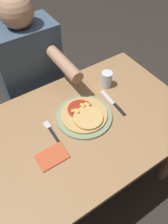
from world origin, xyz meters
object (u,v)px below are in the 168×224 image
(pizza, at_px, (85,115))
(fork, at_px, (52,132))
(person_diner, at_px, (31,72))
(knife, at_px, (113,103))
(plate, at_px, (84,116))
(drinking_glass, at_px, (107,79))
(dining_table, at_px, (84,136))

(pizza, distance_m, fork, 0.19)
(person_diner, bearing_deg, knife, -63.73)
(plate, relative_size, fork, 1.71)
(drinking_glass, height_order, person_diner, person_diner)
(pizza, bearing_deg, drinking_glass, 28.90)
(dining_table, distance_m, fork, 0.21)
(plate, bearing_deg, fork, 177.68)
(fork, height_order, knife, same)
(pizza, xyz_separation_m, fork, (-0.19, 0.01, -0.02))
(drinking_glass, distance_m, person_diner, 0.51)
(pizza, bearing_deg, fork, 176.10)
(pizza, distance_m, person_diner, 0.54)
(dining_table, height_order, plate, plate)
(dining_table, distance_m, person_diner, 0.57)
(knife, distance_m, drinking_glass, 0.16)
(pizza, xyz_separation_m, knife, (0.19, -0.00, -0.02))
(knife, bearing_deg, plate, 177.04)
(pizza, relative_size, fork, 1.41)
(pizza, relative_size, knife, 1.12)
(plate, xyz_separation_m, drinking_glass, (0.24, 0.13, 0.04))
(pizza, bearing_deg, dining_table, -130.63)
(plate, distance_m, knife, 0.19)
(dining_table, xyz_separation_m, plate, (0.03, 0.04, 0.13))
(knife, distance_m, person_diner, 0.60)
(plate, bearing_deg, pizza, -90.55)
(person_diner, bearing_deg, drinking_glass, -51.14)
(fork, bearing_deg, drinking_glass, 15.67)
(plate, height_order, knife, plate)
(knife, relative_size, person_diner, 0.18)
(fork, bearing_deg, plate, -2.32)
(dining_table, bearing_deg, pizza, 49.37)
(drinking_glass, relative_size, person_diner, 0.08)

